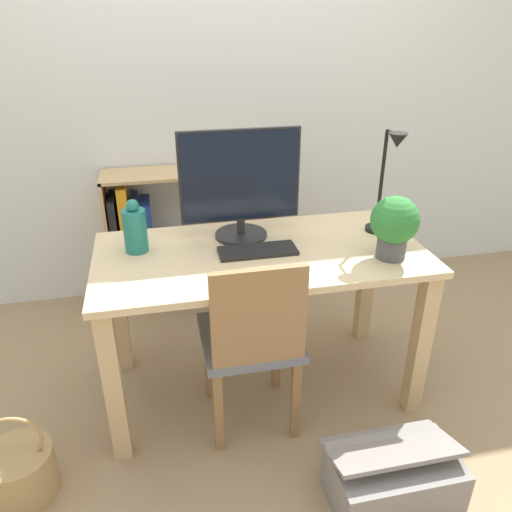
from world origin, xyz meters
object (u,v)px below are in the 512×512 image
object	(u,v)px
basket	(21,471)
desk_lamp	(388,174)
chair	(252,339)
bookshelf	(161,247)
storage_box	(393,478)
vase	(135,229)
monitor	(240,182)
potted_plant	(394,224)
keyboard	(258,251)

from	to	relation	value
basket	desk_lamp	bearing A→B (deg)	15.76
chair	bookshelf	xyz separation A→B (m)	(-0.32, 1.16, -0.10)
chair	bookshelf	size ratio (longest dim) A/B	0.85
bookshelf	storage_box	distance (m)	1.82
desk_lamp	storage_box	bearing A→B (deg)	-106.84
desk_lamp	basket	xyz separation A→B (m)	(-1.58, -0.45, -0.91)
chair	basket	xyz separation A→B (m)	(-0.92, -0.16, -0.35)
vase	desk_lamp	xyz separation A→B (m)	(1.08, -0.07, 0.19)
bookshelf	desk_lamp	bearing A→B (deg)	-41.51
desk_lamp	vase	bearing A→B (deg)	176.33
basket	storage_box	distance (m)	1.38
vase	storage_box	size ratio (longest dim) A/B	0.49
basket	storage_box	bearing A→B (deg)	-13.52
monitor	desk_lamp	xyz separation A→B (m)	(0.62, -0.13, 0.03)
potted_plant	basket	distance (m)	1.72
chair	storage_box	world-z (taller)	chair
keyboard	basket	distance (m)	1.24
monitor	bookshelf	size ratio (longest dim) A/B	0.53
monitor	storage_box	distance (m)	1.31
monitor	potted_plant	distance (m)	0.67
monitor	desk_lamp	distance (m)	0.64
keyboard	desk_lamp	size ratio (longest dim) A/B	0.70
keyboard	potted_plant	distance (m)	0.57
potted_plant	bookshelf	bearing A→B (deg)	130.44
desk_lamp	basket	size ratio (longest dim) A/B	1.26
vase	chair	distance (m)	0.67
vase	bookshelf	distance (m)	0.93
vase	storage_box	distance (m)	1.39
storage_box	monitor	bearing A→B (deg)	113.65
monitor	basket	distance (m)	1.42
keyboard	chair	size ratio (longest dim) A/B	0.39
vase	basket	world-z (taller)	vase
basket	storage_box	size ratio (longest dim) A/B	0.80
monitor	desk_lamp	size ratio (longest dim) A/B	1.11
desk_lamp	chair	size ratio (longest dim) A/B	0.56
monitor	basket	size ratio (longest dim) A/B	1.40
potted_plant	chair	bearing A→B (deg)	-172.99
chair	storage_box	bearing A→B (deg)	-41.50
keyboard	vase	xyz separation A→B (m)	(-0.50, 0.13, 0.09)
keyboard	bookshelf	size ratio (longest dim) A/B	0.33
monitor	storage_box	size ratio (longest dim) A/B	1.12
potted_plant	basket	bearing A→B (deg)	-171.36
potted_plant	basket	world-z (taller)	potted_plant
potted_plant	storage_box	xyz separation A→B (m)	(-0.17, -0.55, -0.77)
storage_box	basket	bearing A→B (deg)	166.48
keyboard	vase	world-z (taller)	vase
potted_plant	basket	xyz separation A→B (m)	(-1.52, -0.23, -0.77)
storage_box	potted_plant	bearing A→B (deg)	72.53
potted_plant	bookshelf	size ratio (longest dim) A/B	0.27
vase	potted_plant	distance (m)	1.07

